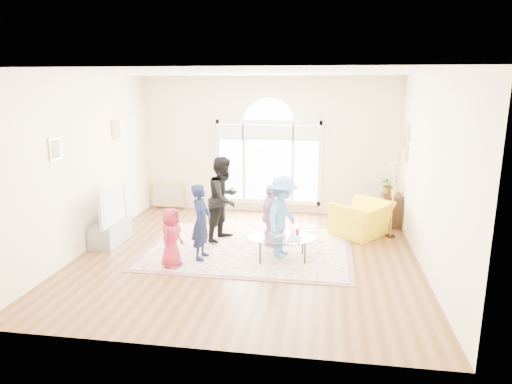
# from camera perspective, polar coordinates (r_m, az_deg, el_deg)

# --- Properties ---
(ground) EXTENTS (6.00, 6.00, 0.00)m
(ground) POSITION_cam_1_polar(r_m,az_deg,el_deg) (8.30, -1.09, -7.98)
(ground) COLOR #593717
(ground) RESTS_ON ground
(room_shell) EXTENTS (6.00, 6.00, 6.00)m
(room_shell) POSITION_cam_1_polar(r_m,az_deg,el_deg) (10.63, 1.53, 5.53)
(room_shell) COLOR #F3E3C1
(room_shell) RESTS_ON ground
(area_rug) EXTENTS (3.60, 2.60, 0.02)m
(area_rug) POSITION_cam_1_polar(r_m,az_deg,el_deg) (8.63, -0.90, -7.05)
(area_rug) COLOR beige
(area_rug) RESTS_ON ground
(rug_border) EXTENTS (3.80, 2.80, 0.01)m
(rug_border) POSITION_cam_1_polar(r_m,az_deg,el_deg) (8.63, -0.90, -7.07)
(rug_border) COLOR #86545A
(rug_border) RESTS_ON ground
(tv_console) EXTENTS (0.45, 1.00, 0.42)m
(tv_console) POSITION_cam_1_polar(r_m,az_deg,el_deg) (9.34, -17.70, -4.80)
(tv_console) COLOR gray
(tv_console) RESTS_ON ground
(television) EXTENTS (0.18, 1.15, 0.66)m
(television) POSITION_cam_1_polar(r_m,az_deg,el_deg) (9.19, -17.90, -1.59)
(television) COLOR black
(television) RESTS_ON tv_console
(coffee_table) EXTENTS (1.30, 0.94, 0.54)m
(coffee_table) POSITION_cam_1_polar(r_m,az_deg,el_deg) (8.00, 3.28, -5.76)
(coffee_table) COLOR silver
(coffee_table) RESTS_ON ground
(armchair) EXTENTS (1.40, 1.43, 0.70)m
(armchair) POSITION_cam_1_polar(r_m,az_deg,el_deg) (9.51, 13.07, -3.28)
(armchair) COLOR yellow
(armchair) RESTS_ON ground
(side_cabinet) EXTENTS (0.40, 0.50, 0.70)m
(side_cabinet) POSITION_cam_1_polar(r_m,az_deg,el_deg) (10.30, 16.53, -2.21)
(side_cabinet) COLOR black
(side_cabinet) RESTS_ON ground
(floor_lamp) EXTENTS (0.24, 0.24, 1.51)m
(floor_lamp) POSITION_cam_1_polar(r_m,az_deg,el_deg) (9.36, 16.94, 2.09)
(floor_lamp) COLOR black
(floor_lamp) RESTS_ON ground
(plant_pedestal) EXTENTS (0.20, 0.20, 0.70)m
(plant_pedestal) POSITION_cam_1_polar(r_m,az_deg,el_deg) (10.36, 16.04, -2.09)
(plant_pedestal) COLOR white
(plant_pedestal) RESTS_ON ground
(potted_plant) EXTENTS (0.41, 0.37, 0.41)m
(potted_plant) POSITION_cam_1_polar(r_m,az_deg,el_deg) (10.23, 16.24, 0.89)
(potted_plant) COLOR #33722D
(potted_plant) RESTS_ON plant_pedestal
(leaning_picture) EXTENTS (0.80, 0.14, 0.62)m
(leaning_picture) POSITION_cam_1_polar(r_m,az_deg,el_deg) (11.59, -10.79, -1.96)
(leaning_picture) COLOR tan
(leaning_picture) RESTS_ON ground
(child_red) EXTENTS (0.43, 0.56, 1.02)m
(child_red) POSITION_cam_1_polar(r_m,az_deg,el_deg) (7.77, -10.55, -5.58)
(child_red) COLOR #A02337
(child_red) RESTS_ON area_rug
(child_navy) EXTENTS (0.35, 0.50, 1.34)m
(child_navy) POSITION_cam_1_polar(r_m,az_deg,el_deg) (7.98, -6.86, -3.72)
(child_navy) COLOR #151D3C
(child_navy) RESTS_ON area_rug
(child_black) EXTENTS (0.86, 0.97, 1.65)m
(child_black) POSITION_cam_1_polar(r_m,az_deg,el_deg) (8.88, -4.02, -0.83)
(child_black) COLOR black
(child_black) RESTS_ON area_rug
(child_pink) EXTENTS (0.44, 0.74, 1.18)m
(child_pink) POSITION_cam_1_polar(r_m,az_deg,el_deg) (8.60, 1.78, -2.94)
(child_pink) COLOR #D89CB3
(child_pink) RESTS_ON area_rug
(child_blue) EXTENTS (0.79, 1.05, 1.45)m
(child_blue) POSITION_cam_1_polar(r_m,az_deg,el_deg) (8.05, 3.33, -3.09)
(child_blue) COLOR #569CDD
(child_blue) RESTS_ON area_rug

